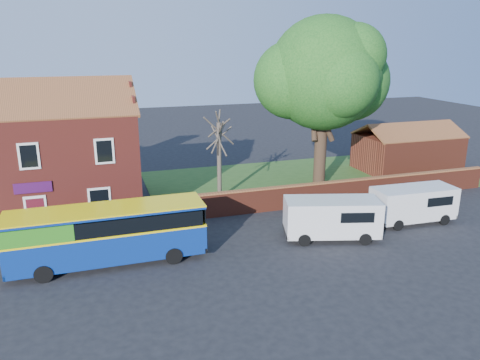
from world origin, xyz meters
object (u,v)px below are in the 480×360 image
object	(u,v)px
bus	(102,233)
van_near	(332,217)
van_far	(413,203)
large_tree	(324,77)

from	to	relation	value
bus	van_near	distance (m)	12.32
van_far	van_near	bearing A→B (deg)	-171.30
van_far	bus	bearing A→B (deg)	-177.94
van_near	van_far	xyz separation A→B (m)	(5.92, 0.70, -0.05)
van_far	large_tree	xyz separation A→B (m)	(-1.95, 8.64, 6.96)
bus	large_tree	bearing A→B (deg)	27.59
van_far	large_tree	size ratio (longest dim) A/B	0.41
van_near	large_tree	size ratio (longest dim) A/B	0.44
van_near	large_tree	world-z (taller)	large_tree
van_near	van_far	size ratio (longest dim) A/B	1.10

